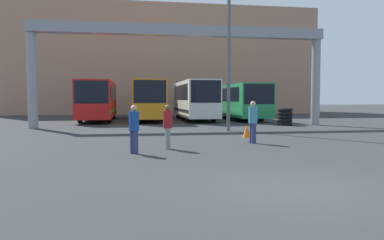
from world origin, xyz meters
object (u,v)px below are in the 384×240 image
object	(u,v)px
bus_slot_3	(237,100)
traffic_cone	(247,131)
bus_slot_0	(98,99)
lamp_post	(229,43)
bus_slot_1	(147,98)
tire_stack	(285,117)
pedestrian_mid_left	(168,126)
bus_slot_2	(194,98)
pedestrian_near_center	(253,121)
pedestrian_near_left	(134,128)

from	to	relation	value
bus_slot_3	traffic_cone	distance (m)	16.34
bus_slot_0	lamp_post	xyz separation A→B (m)	(8.29, -11.52, 3.17)
bus_slot_1	bus_slot_3	bearing A→B (deg)	2.75
tire_stack	bus_slot_3	bearing A→B (deg)	97.23
pedestrian_mid_left	tire_stack	xyz separation A→B (m)	(9.23, 10.89, -0.27)
bus_slot_2	pedestrian_near_center	bearing A→B (deg)	-91.32
bus_slot_0	pedestrian_near_center	xyz separation A→B (m)	(7.76, -17.52, -0.93)
traffic_cone	tire_stack	distance (m)	8.91
pedestrian_near_center	traffic_cone	distance (m)	2.48
bus_slot_1	bus_slot_2	distance (m)	4.13
pedestrian_mid_left	lamp_post	bearing A→B (deg)	-31.34
bus_slot_0	traffic_cone	size ratio (longest dim) A/B	19.52
bus_slot_0	tire_stack	xyz separation A→B (m)	(13.31, -7.86, -1.26)
bus_slot_0	pedestrian_mid_left	world-z (taller)	bus_slot_0
pedestrian_near_center	tire_stack	world-z (taller)	pedestrian_near_center
pedestrian_mid_left	bus_slot_1	bearing A→B (deg)	-1.13
bus_slot_3	traffic_cone	xyz separation A→B (m)	(-4.00, -15.77, -1.48)
bus_slot_3	pedestrian_near_left	distance (m)	22.40
bus_slot_3	traffic_cone	size ratio (longest dim) A/B	21.61
bus_slot_0	tire_stack	bearing A→B (deg)	-30.55
pedestrian_near_center	pedestrian_mid_left	bearing A→B (deg)	-84.34
bus_slot_0	traffic_cone	xyz separation A→B (m)	(8.24, -15.17, -1.58)
tire_stack	lamp_post	world-z (taller)	lamp_post
traffic_cone	tire_stack	xyz separation A→B (m)	(5.07, 7.32, 0.31)
traffic_cone	lamp_post	distance (m)	5.99
pedestrian_near_center	traffic_cone	world-z (taller)	pedestrian_near_center
bus_slot_2	pedestrian_mid_left	bearing A→B (deg)	-102.53
pedestrian_mid_left	pedestrian_near_left	size ratio (longest dim) A/B	0.99
pedestrian_near_left	pedestrian_near_center	xyz separation A→B (m)	(4.92, 2.20, 0.06)
bus_slot_1	bus_slot_2	xyz separation A→B (m)	(4.08, -0.61, 0.02)
bus_slot_2	lamp_post	bearing A→B (deg)	-89.31
pedestrian_near_center	traffic_cone	size ratio (longest dim) A/B	3.09
bus_slot_0	bus_slot_2	world-z (taller)	bus_slot_2
traffic_cone	tire_stack	world-z (taller)	tire_stack
bus_slot_1	pedestrian_near_left	world-z (taller)	bus_slot_1
traffic_cone	pedestrian_near_left	bearing A→B (deg)	-139.83
bus_slot_2	pedestrian_near_center	xyz separation A→B (m)	(-0.40, -17.11, -0.98)
bus_slot_0	pedestrian_near_left	size ratio (longest dim) A/B	6.77
bus_slot_3	pedestrian_mid_left	distance (m)	21.01
pedestrian_mid_left	lamp_post	world-z (taller)	lamp_post
bus_slot_2	traffic_cone	size ratio (longest dim) A/B	18.09
bus_slot_2	lamp_post	world-z (taller)	lamp_post
tire_stack	bus_slot_1	bearing A→B (deg)	138.87
bus_slot_3	tire_stack	bearing A→B (deg)	-82.77
pedestrian_near_left	bus_slot_0	bearing A→B (deg)	150.20
tire_stack	pedestrian_near_center	bearing A→B (deg)	-119.85
bus_slot_3	traffic_cone	bearing A→B (deg)	-104.24
bus_slot_0	pedestrian_near_left	xyz separation A→B (m)	(2.85, -19.72, -0.99)
pedestrian_near_center	lamp_post	bearing A→B (deg)	162.21
bus_slot_2	traffic_cone	distance (m)	14.85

